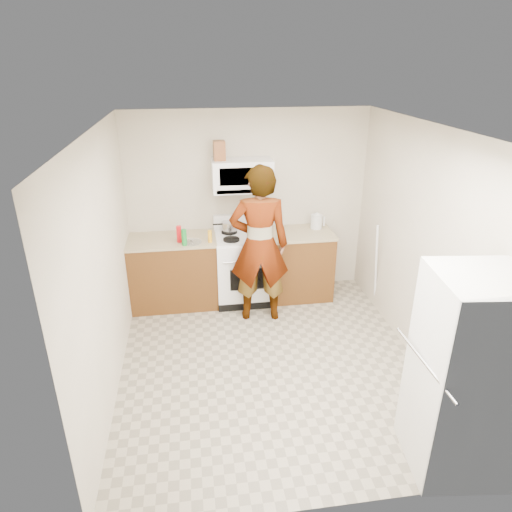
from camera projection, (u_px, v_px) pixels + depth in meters
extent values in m
plane|color=gray|center=(270.00, 362.00, 5.01)|extent=(3.60, 3.60, 0.00)
cube|color=beige|center=(248.00, 205.00, 6.13)|extent=(3.20, 0.02, 2.50)
cube|color=beige|center=(423.00, 249.00, 4.72)|extent=(0.02, 3.60, 2.50)
cube|color=#5B3215|center=(174.00, 273.00, 6.05)|extent=(1.12, 0.62, 0.90)
cube|color=#9B8A68|center=(171.00, 240.00, 5.86)|extent=(1.14, 0.64, 0.03)
cube|color=#5B3215|center=(300.00, 265.00, 6.27)|extent=(0.80, 0.62, 0.90)
cube|color=#9B8A68|center=(302.00, 233.00, 6.09)|extent=(0.82, 0.64, 0.03)
cube|color=white|center=(244.00, 269.00, 6.16)|extent=(0.76, 0.65, 0.90)
cube|color=white|center=(244.00, 237.00, 5.97)|extent=(0.76, 0.62, 0.03)
cube|color=white|center=(241.00, 221.00, 6.18)|extent=(0.76, 0.08, 0.20)
cube|color=white|center=(242.00, 175.00, 5.78)|extent=(0.76, 0.38, 0.40)
imported|color=tan|center=(259.00, 245.00, 5.51)|extent=(0.76, 0.54, 1.98)
cube|color=#BCBBB7|center=(467.00, 376.00, 3.47)|extent=(0.78, 0.78, 1.70)
cylinder|color=silver|center=(316.00, 222.00, 6.17)|extent=(0.20, 0.20, 0.19)
cube|color=brown|center=(219.00, 151.00, 5.61)|extent=(0.15, 0.15, 0.24)
cylinder|color=#B4B3B8|center=(230.00, 226.00, 6.06)|extent=(0.21, 0.21, 0.11)
cube|color=white|center=(258.00, 236.00, 5.88)|extent=(0.28, 0.20, 0.05)
cylinder|color=red|center=(179.00, 234.00, 5.71)|extent=(0.08, 0.08, 0.21)
cylinder|color=#EFA61A|center=(210.00, 236.00, 5.71)|extent=(0.05, 0.05, 0.16)
cylinder|color=#167D2B|center=(184.00, 237.00, 5.61)|extent=(0.07, 0.07, 0.21)
cylinder|color=silver|center=(192.00, 242.00, 5.73)|extent=(0.33, 0.33, 0.01)
cylinder|color=white|center=(376.00, 266.00, 5.87)|extent=(0.19, 0.20, 1.19)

